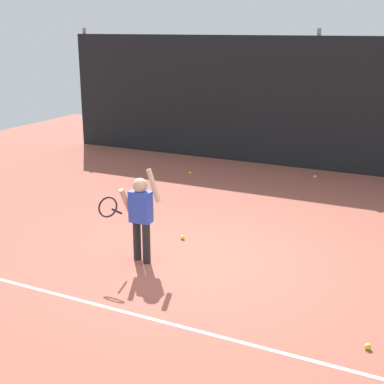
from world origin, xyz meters
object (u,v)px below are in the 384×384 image
at_px(tennis_ball_1, 368,346).
at_px(tennis_ball_4, 315,177).
at_px(tennis_player, 140,212).
at_px(tennis_ball_0, 190,173).
at_px(tennis_ball_3, 183,237).

height_order(tennis_ball_1, tennis_ball_4, same).
height_order(tennis_player, tennis_ball_1, tennis_player).
distance_m(tennis_player, tennis_ball_0, 4.78).
bearing_deg(tennis_ball_0, tennis_player, -72.13).
distance_m(tennis_ball_0, tennis_ball_1, 7.11).
bearing_deg(tennis_ball_1, tennis_ball_3, 148.93).
bearing_deg(tennis_ball_4, tennis_ball_3, -102.28).
relative_size(tennis_player, tennis_ball_0, 20.46).
bearing_deg(tennis_player, tennis_ball_3, 78.82).
bearing_deg(tennis_player, tennis_ball_0, 105.45).
relative_size(tennis_ball_0, tennis_ball_3, 1.00).
distance_m(tennis_ball_0, tennis_ball_4, 2.72).
xyz_separation_m(tennis_ball_1, tennis_ball_4, (-2.10, 6.27, 0.00)).
bearing_deg(tennis_ball_3, tennis_player, -98.76).
xyz_separation_m(tennis_ball_0, tennis_ball_1, (4.67, -5.36, 0.00)).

